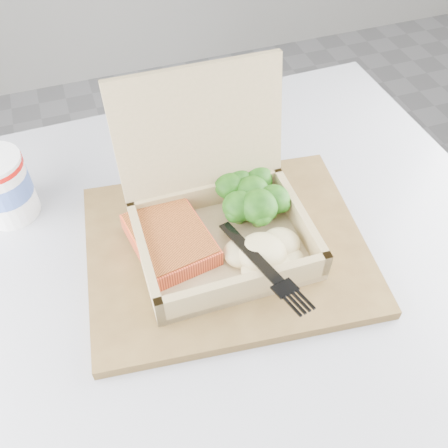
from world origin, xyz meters
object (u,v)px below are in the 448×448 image
object	(u,v)px
serving_tray	(226,248)
takeout_container	(216,207)
paper_cup	(2,185)
cafe_table	(231,358)

from	to	relation	value
serving_tray	takeout_container	size ratio (longest dim) A/B	1.65
takeout_container	serving_tray	bearing A→B (deg)	-76.98
takeout_container	paper_cup	xyz separation A→B (m)	(-0.25, 0.14, -0.01)
takeout_container	paper_cup	bearing A→B (deg)	151.64
paper_cup	takeout_container	bearing A→B (deg)	-29.26
cafe_table	serving_tray	distance (m)	0.20
cafe_table	paper_cup	world-z (taller)	paper_cup
cafe_table	paper_cup	distance (m)	0.40
cafe_table	paper_cup	xyz separation A→B (m)	(-0.24, 0.22, 0.24)
serving_tray	takeout_container	bearing A→B (deg)	102.12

